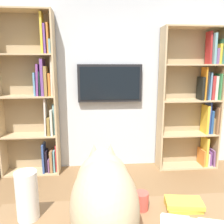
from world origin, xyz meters
TOP-DOWN VIEW (x-y plane):
  - wall_back at (0.00, -2.23)m, footprint 4.52×0.06m
  - bookshelf_left at (-1.25, -2.06)m, footprint 0.88×0.28m
  - bookshelf_right at (1.05, -2.06)m, footprint 0.78×0.28m
  - wall_mounted_tv at (0.01, -2.15)m, footprint 0.92×0.07m
  - cat at (0.24, 0.20)m, footprint 0.29×0.59m
  - paper_towel_roll at (0.62, 0.02)m, footprint 0.11×0.11m
  - coffee_mug at (0.02, -0.00)m, footprint 0.08×0.08m
  - desk_book_stack at (-0.21, 0.02)m, footprint 0.22×0.14m

SIDE VIEW (x-z plane):
  - desk_book_stack at x=-0.21m, z-range 0.73..0.78m
  - coffee_mug at x=0.02m, z-range 0.73..0.83m
  - paper_towel_roll at x=0.62m, z-range 0.73..0.99m
  - cat at x=0.24m, z-range 0.74..1.14m
  - bookshelf_left at x=-1.25m, z-range 0.00..2.04m
  - bookshelf_right at x=1.05m, z-range -0.03..2.18m
  - wall_mounted_tv at x=0.01m, z-range 1.00..1.53m
  - wall_back at x=0.00m, z-range 0.00..2.70m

